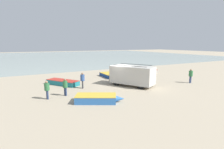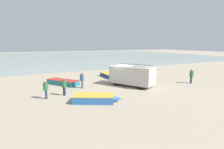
% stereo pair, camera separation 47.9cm
% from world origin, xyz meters
% --- Properties ---
extents(ground_plane, '(200.00, 200.00, 0.00)m').
position_xyz_m(ground_plane, '(0.00, 0.00, 0.00)').
color(ground_plane, tan).
extents(sea_water, '(120.00, 80.00, 0.01)m').
position_xyz_m(sea_water, '(0.00, 52.00, 0.00)').
color(sea_water, '#99A89E').
rests_on(sea_water, ground_plane).
extents(parked_van, '(4.26, 5.33, 2.39)m').
position_xyz_m(parked_van, '(0.92, -1.02, 1.24)').
color(parked_van, beige).
rests_on(parked_van, ground_plane).
extents(fishing_rowboat_0, '(3.50, 4.52, 0.57)m').
position_xyz_m(fishing_rowboat_0, '(-6.08, 3.22, 0.28)').
color(fishing_rowboat_0, '#1E757F').
rests_on(fishing_rowboat_0, ground_plane).
extents(fishing_rowboat_1, '(1.73, 4.27, 0.51)m').
position_xyz_m(fishing_rowboat_1, '(1.06, 5.05, 0.26)').
color(fishing_rowboat_1, navy).
rests_on(fishing_rowboat_1, ground_plane).
extents(fishing_rowboat_2, '(5.31, 1.75, 0.56)m').
position_xyz_m(fishing_rowboat_2, '(7.23, 4.92, 0.28)').
color(fishing_rowboat_2, '#ADA89E').
rests_on(fishing_rowboat_2, ground_plane).
extents(fishing_rowboat_3, '(4.00, 2.91, 0.61)m').
position_xyz_m(fishing_rowboat_3, '(-4.86, -4.49, 0.30)').
color(fishing_rowboat_3, '#2D66AD').
rests_on(fishing_rowboat_3, ground_plane).
extents(fisherman_0, '(0.45, 0.45, 1.72)m').
position_xyz_m(fisherman_0, '(8.03, -3.24, 1.03)').
color(fisherman_0, navy).
rests_on(fisherman_0, ground_plane).
extents(fisherman_1, '(0.43, 0.43, 1.62)m').
position_xyz_m(fisherman_1, '(-8.37, -1.75, 0.97)').
color(fisherman_1, navy).
rests_on(fisherman_1, ground_plane).
extents(fisherman_2, '(0.42, 0.42, 1.59)m').
position_xyz_m(fisherman_2, '(-6.75, -1.43, 0.95)').
color(fisherman_2, navy).
rests_on(fisherman_2, ground_plane).
extents(fisherman_3, '(0.45, 0.45, 1.70)m').
position_xyz_m(fisherman_3, '(-4.46, 0.44, 1.02)').
color(fisherman_3, '#38383D').
rests_on(fisherman_3, ground_plane).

